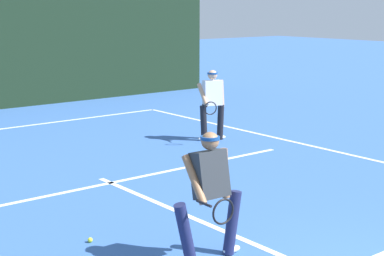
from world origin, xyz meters
TOP-DOWN VIEW (x-y plane):
  - court_line_service at (0.00, 6.07)m, footprint 7.96×0.10m
  - court_line_centre at (0.00, 3.20)m, footprint 0.10×6.40m
  - player_near at (-0.77, 2.53)m, footprint 0.99×0.82m
  - player_far at (3.58, 7.58)m, footprint 0.93×0.87m
  - tennis_ball at (-1.61, 3.92)m, footprint 0.07×0.07m

SIDE VIEW (x-z plane):
  - court_line_service at x=0.00m, z-range 0.00..0.01m
  - court_line_centre at x=0.00m, z-range 0.00..0.01m
  - tennis_ball at x=-1.61m, z-range 0.00..0.07m
  - player_near at x=-0.77m, z-range 0.07..1.65m
  - player_far at x=3.58m, z-range 0.08..1.67m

